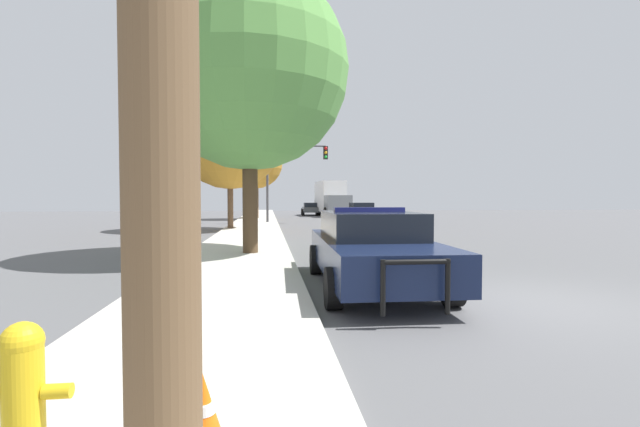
{
  "coord_description": "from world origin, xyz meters",
  "views": [
    {
      "loc": [
        -4.27,
        -6.45,
        1.69
      ],
      "look_at": [
        -1.92,
        12.68,
        1.03
      ],
      "focal_mm": 24.0,
      "sensor_mm": 36.0,
      "label": 1
    }
  ],
  "objects_px": {
    "box_truck": "(331,198)",
    "tree_sidewalk_mid": "(230,134)",
    "traffic_cone": "(203,411)",
    "tree_sidewalk_near": "(249,71)",
    "police_car": "(371,247)",
    "traffic_light": "(292,166)",
    "tree_sidewalk_far": "(256,162)",
    "car_background_oncoming": "(362,212)",
    "fire_hydrant": "(23,388)",
    "car_background_distant": "(311,208)"
  },
  "relations": [
    {
      "from": "traffic_cone",
      "to": "car_background_distant",
      "type": "bearing_deg",
      "value": 83.3
    },
    {
      "from": "traffic_light",
      "to": "tree_sidewalk_far",
      "type": "xyz_separation_m",
      "value": [
        -2.57,
        6.17,
        0.78
      ]
    },
    {
      "from": "traffic_light",
      "to": "tree_sidewalk_mid",
      "type": "height_order",
      "value": "tree_sidewalk_mid"
    },
    {
      "from": "car_background_distant",
      "to": "tree_sidewalk_mid",
      "type": "relative_size",
      "value": 0.55
    },
    {
      "from": "fire_hydrant",
      "to": "box_truck",
      "type": "distance_m",
      "value": 39.56
    },
    {
      "from": "tree_sidewalk_far",
      "to": "tree_sidewalk_mid",
      "type": "bearing_deg",
      "value": -94.92
    },
    {
      "from": "box_truck",
      "to": "tree_sidewalk_near",
      "type": "relative_size",
      "value": 0.89
    },
    {
      "from": "tree_sidewalk_mid",
      "to": "traffic_cone",
      "type": "height_order",
      "value": "tree_sidewalk_mid"
    },
    {
      "from": "box_truck",
      "to": "tree_sidewalk_far",
      "type": "height_order",
      "value": "tree_sidewalk_far"
    },
    {
      "from": "box_truck",
      "to": "tree_sidewalk_mid",
      "type": "xyz_separation_m",
      "value": [
        -8.18,
        -18.24,
        3.33
      ]
    },
    {
      "from": "tree_sidewalk_mid",
      "to": "traffic_cone",
      "type": "distance_m",
      "value": 21.16
    },
    {
      "from": "fire_hydrant",
      "to": "traffic_cone",
      "type": "relative_size",
      "value": 1.73
    },
    {
      "from": "traffic_light",
      "to": "traffic_cone",
      "type": "height_order",
      "value": "traffic_light"
    },
    {
      "from": "police_car",
      "to": "tree_sidewalk_near",
      "type": "distance_m",
      "value": 6.95
    },
    {
      "from": "tree_sidewalk_near",
      "to": "police_car",
      "type": "bearing_deg",
      "value": -61.53
    },
    {
      "from": "box_truck",
      "to": "tree_sidewalk_mid",
      "type": "relative_size",
      "value": 0.92
    },
    {
      "from": "police_car",
      "to": "car_background_oncoming",
      "type": "distance_m",
      "value": 22.34
    },
    {
      "from": "fire_hydrant",
      "to": "box_truck",
      "type": "xyz_separation_m",
      "value": [
        7.63,
        38.8,
        1.22
      ]
    },
    {
      "from": "tree_sidewalk_near",
      "to": "tree_sidewalk_far",
      "type": "height_order",
      "value": "tree_sidewalk_near"
    },
    {
      "from": "police_car",
      "to": "fire_hydrant",
      "type": "xyz_separation_m",
      "value": [
        -3.41,
        -5.32,
        -0.18
      ]
    },
    {
      "from": "police_car",
      "to": "tree_sidewalk_mid",
      "type": "distance_m",
      "value": 16.34
    },
    {
      "from": "tree_sidewalk_mid",
      "to": "traffic_cone",
      "type": "bearing_deg",
      "value": -85.63
    },
    {
      "from": "fire_hydrant",
      "to": "traffic_cone",
      "type": "height_order",
      "value": "fire_hydrant"
    },
    {
      "from": "car_background_oncoming",
      "to": "tree_sidewalk_near",
      "type": "height_order",
      "value": "tree_sidewalk_near"
    },
    {
      "from": "fire_hydrant",
      "to": "tree_sidewalk_far",
      "type": "height_order",
      "value": "tree_sidewalk_far"
    },
    {
      "from": "traffic_light",
      "to": "tree_sidewalk_mid",
      "type": "relative_size",
      "value": 0.67
    },
    {
      "from": "traffic_light",
      "to": "box_truck",
      "type": "bearing_deg",
      "value": 69.62
    },
    {
      "from": "car_background_distant",
      "to": "tree_sidewalk_near",
      "type": "height_order",
      "value": "tree_sidewalk_near"
    },
    {
      "from": "box_truck",
      "to": "tree_sidewalk_far",
      "type": "relative_size",
      "value": 1.07
    },
    {
      "from": "traffic_light",
      "to": "police_car",
      "type": "bearing_deg",
      "value": -89.07
    },
    {
      "from": "police_car",
      "to": "traffic_light",
      "type": "relative_size",
      "value": 0.97
    },
    {
      "from": "tree_sidewalk_mid",
      "to": "traffic_light",
      "type": "bearing_deg",
      "value": 58.73
    },
    {
      "from": "box_truck",
      "to": "traffic_light",
      "type": "bearing_deg",
      "value": 66.04
    },
    {
      "from": "fire_hydrant",
      "to": "box_truck",
      "type": "bearing_deg",
      "value": 78.87
    },
    {
      "from": "tree_sidewalk_mid",
      "to": "fire_hydrant",
      "type": "bearing_deg",
      "value": -88.49
    },
    {
      "from": "fire_hydrant",
      "to": "tree_sidewalk_mid",
      "type": "relative_size",
      "value": 0.11
    },
    {
      "from": "fire_hydrant",
      "to": "traffic_light",
      "type": "xyz_separation_m",
      "value": [
        3.07,
        26.5,
        3.35
      ]
    },
    {
      "from": "car_background_oncoming",
      "to": "traffic_cone",
      "type": "relative_size",
      "value": 8.97
    },
    {
      "from": "fire_hydrant",
      "to": "traffic_cone",
      "type": "distance_m",
      "value": 1.05
    },
    {
      "from": "tree_sidewalk_far",
      "to": "traffic_cone",
      "type": "bearing_deg",
      "value": -89.07
    },
    {
      "from": "box_truck",
      "to": "traffic_cone",
      "type": "bearing_deg",
      "value": 76.76
    },
    {
      "from": "tree_sidewalk_far",
      "to": "tree_sidewalk_mid",
      "type": "relative_size",
      "value": 0.85
    },
    {
      "from": "tree_sidewalk_far",
      "to": "car_background_oncoming",
      "type": "bearing_deg",
      "value": -36.0
    },
    {
      "from": "car_background_oncoming",
      "to": "tree_sidewalk_far",
      "type": "relative_size",
      "value": 0.64
    },
    {
      "from": "police_car",
      "to": "tree_sidewalk_mid",
      "type": "bearing_deg",
      "value": -73.97
    },
    {
      "from": "fire_hydrant",
      "to": "traffic_light",
      "type": "distance_m",
      "value": 26.89
    },
    {
      "from": "traffic_light",
      "to": "traffic_cone",
      "type": "distance_m",
      "value": 26.82
    },
    {
      "from": "traffic_cone",
      "to": "traffic_light",
      "type": "bearing_deg",
      "value": 85.61
    },
    {
      "from": "police_car",
      "to": "fire_hydrant",
      "type": "bearing_deg",
      "value": 58.82
    },
    {
      "from": "box_truck",
      "to": "tree_sidewalk_mid",
      "type": "bearing_deg",
      "value": 62.27
    }
  ]
}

